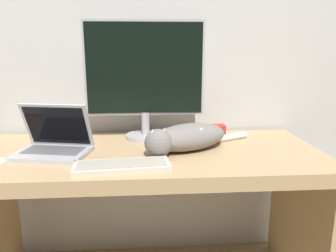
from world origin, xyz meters
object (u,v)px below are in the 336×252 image
Objects in this scene: laptop at (54,144)px; external_keyboard at (122,166)px; monitor at (145,76)px; cat at (186,137)px.

external_keyboard is at bearing -20.99° from laptop.
laptop is 0.36m from external_keyboard.
laptop is 0.90× the size of external_keyboard.
monitor is 0.53m from external_keyboard.
laptop is at bearing 142.26° from external_keyboard.
laptop is 0.63× the size of cat.
laptop reaches higher than cat.
cat is (0.27, 0.21, 0.05)m from external_keyboard.
monitor is 1.74× the size of laptop.
monitor is at bearing 72.64° from external_keyboard.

